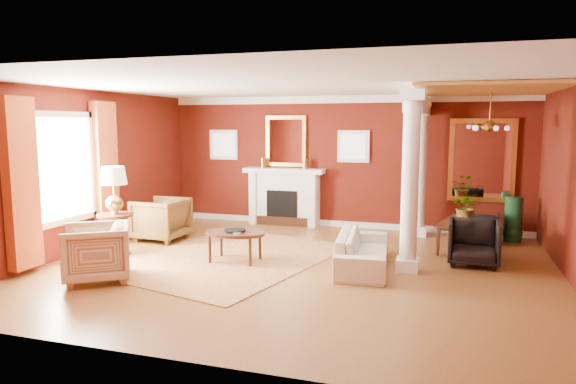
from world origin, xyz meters
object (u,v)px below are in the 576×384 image
(armchair_stripe, at_px, (96,250))
(side_table, at_px, (114,195))
(sofa, at_px, (363,244))
(armchair_leopard, at_px, (161,217))
(dining_table, at_px, (468,228))
(coffee_table, at_px, (235,234))

(armchair_stripe, height_order, side_table, side_table)
(armchair_stripe, relative_size, side_table, 0.59)
(sofa, height_order, armchair_stripe, armchair_stripe)
(armchair_leopard, bearing_deg, side_table, -3.63)
(dining_table, bearing_deg, sofa, 149.25)
(armchair_leopard, bearing_deg, sofa, 82.65)
(armchair_stripe, relative_size, coffee_table, 0.91)
(sofa, bearing_deg, dining_table, -49.57)
(coffee_table, distance_m, dining_table, 4.24)
(sofa, relative_size, armchair_stripe, 2.11)
(armchair_leopard, height_order, side_table, side_table)
(side_table, bearing_deg, dining_table, 20.20)
(armchair_stripe, xyz_separation_m, coffee_table, (1.54, 1.56, 0.01))
(armchair_stripe, height_order, coffee_table, armchair_stripe)
(coffee_table, height_order, dining_table, dining_table)
(armchair_stripe, xyz_separation_m, dining_table, (5.28, 3.56, -0.05))
(armchair_leopard, distance_m, coffee_table, 2.30)
(side_table, height_order, dining_table, side_table)
(coffee_table, distance_m, side_table, 2.28)
(armchair_leopard, distance_m, side_table, 1.38)
(armchair_stripe, height_order, dining_table, armchair_stripe)
(armchair_leopard, distance_m, armchair_stripe, 2.67)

